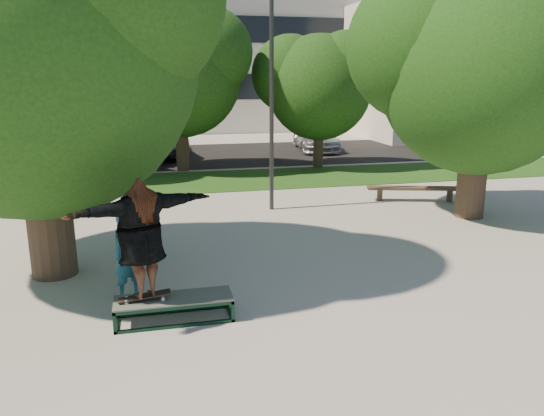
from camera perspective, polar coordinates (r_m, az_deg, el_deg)
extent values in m
plane|color=gray|center=(10.23, 0.91, -7.14)|extent=(120.00, 120.00, 0.00)
cube|color=#1A4112|center=(19.40, -3.09, 3.08)|extent=(30.00, 4.00, 0.02)
cube|color=black|center=(25.62, -7.91, 5.64)|extent=(40.00, 8.00, 0.01)
cylinder|color=#38281E|center=(10.62, -23.04, 1.53)|extent=(0.84, 0.84, 3.20)
sphere|color=#153D10|center=(10.42, -24.38, 14.90)|extent=(5.80, 5.80, 5.80)
cylinder|color=#38281E|center=(14.98, 20.85, 4.70)|extent=(0.76, 0.76, 3.00)
sphere|color=#153D10|center=(14.82, 21.63, 13.42)|extent=(5.20, 5.20, 5.20)
sphere|color=#153D10|center=(14.83, 15.78, 16.39)|extent=(3.90, 3.90, 3.90)
sphere|color=#153D10|center=(15.13, 26.91, 16.37)|extent=(3.64, 3.64, 3.64)
cylinder|color=#38281E|center=(20.80, -24.86, 6.43)|extent=(0.44, 0.44, 2.80)
sphere|color=black|center=(20.67, -25.46, 12.08)|extent=(4.40, 4.40, 4.40)
sphere|color=black|center=(20.06, -23.11, 14.50)|extent=(3.08, 3.08, 3.08)
cylinder|color=#38281E|center=(21.40, -9.68, 7.97)|extent=(0.50, 0.50, 3.00)
sphere|color=black|center=(21.29, -9.93, 13.92)|extent=(4.80, 4.80, 4.80)
sphere|color=black|center=(21.98, -13.36, 15.32)|extent=(3.60, 3.60, 3.60)
sphere|color=black|center=(20.92, -6.87, 16.33)|extent=(3.36, 3.36, 3.36)
cylinder|color=#38281E|center=(21.98, 5.02, 7.75)|extent=(0.40, 0.40, 2.60)
sphere|color=black|center=(21.85, 5.13, 12.78)|extent=(4.20, 4.20, 4.20)
sphere|color=black|center=(22.15, 1.97, 14.20)|extent=(3.15, 3.15, 3.15)
sphere|color=black|center=(21.77, 7.97, 14.64)|extent=(2.94, 2.94, 2.94)
cylinder|color=#2D2D30|center=(14.65, -0.05, 11.33)|extent=(0.12, 0.12, 6.00)
cube|color=beige|center=(41.47, -13.51, 19.66)|extent=(30.00, 14.00, 16.00)
cube|color=black|center=(34.19, -12.99, 12.55)|extent=(27.60, 0.12, 1.60)
cube|color=black|center=(34.30, -13.33, 18.39)|extent=(27.60, 0.12, 1.60)
cube|color=beige|center=(37.29, 20.41, 13.68)|extent=(15.00, 10.00, 8.00)
cube|color=#475147|center=(8.42, -10.53, -9.55)|extent=(1.80, 0.60, 0.03)
cylinder|color=white|center=(8.34, -15.40, -9.76)|extent=(0.06, 0.03, 0.06)
cylinder|color=white|center=(8.49, -15.37, -9.33)|extent=(0.06, 0.03, 0.06)
cylinder|color=white|center=(8.33, -11.64, -9.56)|extent=(0.06, 0.03, 0.06)
cylinder|color=white|center=(8.48, -11.68, -9.13)|extent=(0.06, 0.03, 0.06)
cube|color=black|center=(8.39, -13.54, -9.20)|extent=(0.78, 0.20, 0.10)
imported|color=brown|center=(8.07, -13.91, -3.16)|extent=(2.30, 1.46, 1.83)
imported|color=#1A5264|center=(9.26, -15.20, -4.87)|extent=(0.67, 0.63, 1.55)
cube|color=#4B3A2D|center=(16.40, 11.52, 1.43)|extent=(0.18, 0.18, 0.38)
cube|color=#4B3A2D|center=(16.86, 18.56, 1.31)|extent=(0.18, 0.18, 0.38)
cube|color=#4B3A2D|center=(16.56, 15.13, 2.08)|extent=(2.85, 1.15, 0.08)
imported|color=#AEAFB3|center=(24.01, -19.97, 6.34)|extent=(2.12, 4.88, 1.64)
imported|color=black|center=(24.30, -13.75, 6.73)|extent=(2.08, 4.79, 1.53)
imported|color=slate|center=(25.91, -12.51, 7.28)|extent=(3.14, 5.88, 1.57)
imported|color=#B3B3B8|center=(27.23, 4.71, 7.62)|extent=(2.44, 4.77, 1.33)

